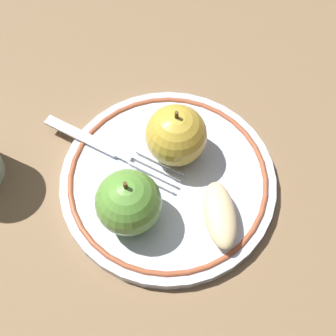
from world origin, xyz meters
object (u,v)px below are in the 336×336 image
(plate, at_px, (168,180))
(apple_slice_front, at_px, (220,215))
(apple_red_whole, at_px, (176,135))
(fork, at_px, (107,148))
(apple_second_whole, at_px, (128,202))

(plate, height_order, apple_slice_front, apple_slice_front)
(plate, bearing_deg, apple_red_whole, -70.21)
(plate, relative_size, fork, 1.35)
(apple_red_whole, bearing_deg, apple_slice_front, 152.72)
(plate, relative_size, apple_second_whole, 3.18)
(plate, bearing_deg, apple_slice_front, 171.19)
(plate, distance_m, apple_second_whole, 0.07)
(apple_slice_front, xyz_separation_m, fork, (0.15, -0.00, -0.01))
(plate, distance_m, apple_slice_front, 0.07)
(apple_red_whole, height_order, apple_second_whole, same)
(apple_slice_front, relative_size, fork, 0.42)
(apple_red_whole, xyz_separation_m, apple_second_whole, (-0.01, 0.09, 0.00))
(apple_slice_front, distance_m, fork, 0.15)
(plate, height_order, apple_second_whole, apple_second_whole)
(fork, bearing_deg, apple_slice_front, -6.41)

